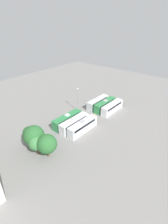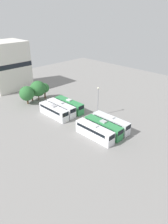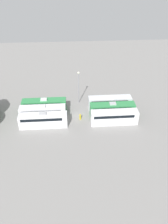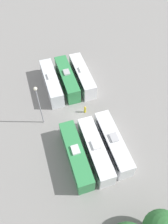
{
  "view_description": "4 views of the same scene",
  "coord_description": "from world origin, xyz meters",
  "px_view_note": "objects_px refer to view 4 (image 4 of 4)",
  "views": [
    {
      "loc": [
        -32.74,
        42.81,
        31.44
      ],
      "look_at": [
        1.65,
        1.89,
        2.36
      ],
      "focal_mm": 28.0,
      "sensor_mm": 36.0,
      "label": 1
    },
    {
      "loc": [
        -38.96,
        -40.63,
        30.47
      ],
      "look_at": [
        1.98,
        0.65,
        2.39
      ],
      "focal_mm": 35.0,
      "sensor_mm": 36.0,
      "label": 2
    },
    {
      "loc": [
        -45.23,
        1.89,
        32.6
      ],
      "look_at": [
        -0.81,
        -1.41,
        1.84
      ],
      "focal_mm": 35.0,
      "sensor_mm": 36.0,
      "label": 3
    },
    {
      "loc": [
        6.74,
        24.08,
        33.44
      ],
      "look_at": [
        -0.46,
        1.71,
        3.02
      ],
      "focal_mm": 35.0,
      "sensor_mm": 36.0,
      "label": 4
    }
  ],
  "objects_px": {
    "bus_4": "(95,150)",
    "worker_person": "(85,109)",
    "bus_0": "(82,75)",
    "bus_5": "(76,155)",
    "bus_1": "(67,78)",
    "light_pole": "(38,101)",
    "bus_3": "(113,143)",
    "bus_2": "(51,82)"
  },
  "relations": [
    {
      "from": "bus_4",
      "to": "worker_person",
      "type": "relative_size",
      "value": 6.2
    },
    {
      "from": "bus_0",
      "to": "bus_5",
      "type": "height_order",
      "value": "same"
    },
    {
      "from": "bus_0",
      "to": "bus_1",
      "type": "distance_m",
      "value": 3.27
    },
    {
      "from": "bus_5",
      "to": "light_pole",
      "type": "height_order",
      "value": "light_pole"
    },
    {
      "from": "bus_1",
      "to": "bus_5",
      "type": "bearing_deg",
      "value": 79.39
    },
    {
      "from": "bus_1",
      "to": "light_pole",
      "type": "relative_size",
      "value": 1.22
    },
    {
      "from": "bus_0",
      "to": "bus_3",
      "type": "height_order",
      "value": "same"
    },
    {
      "from": "bus_2",
      "to": "bus_3",
      "type": "bearing_deg",
      "value": 111.12
    },
    {
      "from": "bus_2",
      "to": "bus_5",
      "type": "relative_size",
      "value": 1.0
    },
    {
      "from": "bus_4",
      "to": "bus_5",
      "type": "distance_m",
      "value": 3.25
    },
    {
      "from": "bus_1",
      "to": "bus_3",
      "type": "height_order",
      "value": "same"
    },
    {
      "from": "bus_3",
      "to": "worker_person",
      "type": "distance_m",
      "value": 9.16
    },
    {
      "from": "bus_4",
      "to": "bus_0",
      "type": "bearing_deg",
      "value": -100.66
    },
    {
      "from": "bus_2",
      "to": "bus_4",
      "type": "xyz_separation_m",
      "value": [
        -3.35,
        17.35,
        0.0
      ]
    },
    {
      "from": "bus_3",
      "to": "light_pole",
      "type": "distance_m",
      "value": 14.16
    },
    {
      "from": "bus_1",
      "to": "bus_2",
      "type": "height_order",
      "value": "same"
    },
    {
      "from": "bus_1",
      "to": "bus_4",
      "type": "relative_size",
      "value": 1.0
    },
    {
      "from": "bus_1",
      "to": "worker_person",
      "type": "bearing_deg",
      "value": 98.71
    },
    {
      "from": "bus_0",
      "to": "bus_2",
      "type": "xyz_separation_m",
      "value": [
        6.61,
        -0.03,
        0.0
      ]
    },
    {
      "from": "bus_0",
      "to": "bus_3",
      "type": "distance_m",
      "value": 16.97
    },
    {
      "from": "bus_4",
      "to": "bus_5",
      "type": "bearing_deg",
      "value": -2.32
    },
    {
      "from": "bus_5",
      "to": "light_pole",
      "type": "relative_size",
      "value": 1.22
    },
    {
      "from": "bus_2",
      "to": "worker_person",
      "type": "distance_m",
      "value": 9.37
    },
    {
      "from": "bus_0",
      "to": "bus_5",
      "type": "distance_m",
      "value": 18.37
    },
    {
      "from": "bus_0",
      "to": "light_pole",
      "type": "relative_size",
      "value": 1.22
    },
    {
      "from": "bus_3",
      "to": "worker_person",
      "type": "height_order",
      "value": "bus_3"
    },
    {
      "from": "bus_3",
      "to": "bus_5",
      "type": "bearing_deg",
      "value": 1.91
    },
    {
      "from": "bus_2",
      "to": "bus_1",
      "type": "bearing_deg",
      "value": -178.6
    },
    {
      "from": "bus_0",
      "to": "bus_3",
      "type": "bearing_deg",
      "value": 89.84
    },
    {
      "from": "worker_person",
      "to": "light_pole",
      "type": "relative_size",
      "value": 0.2
    },
    {
      "from": "bus_2",
      "to": "light_pole",
      "type": "height_order",
      "value": "light_pole"
    },
    {
      "from": "bus_3",
      "to": "light_pole",
      "type": "xyz_separation_m",
      "value": [
        10.05,
        -9.01,
        4.29
      ]
    },
    {
      "from": "bus_5",
      "to": "worker_person",
      "type": "bearing_deg",
      "value": -116.27
    },
    {
      "from": "bus_1",
      "to": "bus_4",
      "type": "distance_m",
      "value": 17.43
    },
    {
      "from": "bus_5",
      "to": "bus_2",
      "type": "bearing_deg",
      "value": -89.67
    },
    {
      "from": "bus_2",
      "to": "bus_0",
      "type": "bearing_deg",
      "value": 179.71
    },
    {
      "from": "bus_3",
      "to": "bus_4",
      "type": "height_order",
      "value": "same"
    },
    {
      "from": "bus_1",
      "to": "bus_5",
      "type": "distance_m",
      "value": 17.6
    },
    {
      "from": "bus_2",
      "to": "light_pole",
      "type": "xyz_separation_m",
      "value": [
        3.49,
        7.99,
        4.29
      ]
    },
    {
      "from": "bus_2",
      "to": "bus_3",
      "type": "distance_m",
      "value": 18.22
    },
    {
      "from": "bus_4",
      "to": "bus_2",
      "type": "bearing_deg",
      "value": -79.07
    },
    {
      "from": "bus_2",
      "to": "worker_person",
      "type": "height_order",
      "value": "bus_2"
    }
  ]
}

